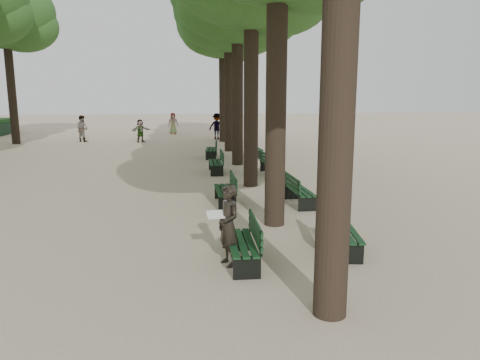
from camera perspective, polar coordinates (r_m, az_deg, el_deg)
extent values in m
plane|color=#C4B095|center=(9.30, -1.84, -10.88)|extent=(120.00, 120.00, 0.00)
cylinder|color=#33261C|center=(6.94, 11.97, 13.11)|extent=(0.52, 0.52, 7.50)
cylinder|color=#33261C|center=(11.81, 4.45, 12.33)|extent=(0.52, 0.52, 7.50)
cylinder|color=#33261C|center=(16.75, 1.36, 11.94)|extent=(0.52, 0.52, 7.50)
cylinder|color=#33261C|center=(21.72, -0.32, 11.72)|extent=(0.52, 0.52, 7.50)
cylinder|color=#33261C|center=(26.70, -1.37, 11.57)|extent=(0.52, 0.52, 7.50)
ellipsoid|color=#23531C|center=(27.03, -1.41, 19.98)|extent=(6.00, 6.00, 4.50)
cylinder|color=#33261C|center=(31.69, -2.09, 11.47)|extent=(0.52, 0.52, 7.50)
ellipsoid|color=#23531C|center=(31.97, -2.14, 18.57)|extent=(6.00, 6.00, 4.50)
cylinder|color=#33261C|center=(33.62, -26.16, 10.78)|extent=(0.52, 0.52, 8.00)
ellipsoid|color=#23531C|center=(33.95, -26.79, 17.86)|extent=(6.00, 6.00, 4.50)
cube|color=black|center=(9.51, 0.17, -8.93)|extent=(0.53, 1.80, 0.45)
cube|color=black|center=(9.44, 0.17, -7.65)|extent=(0.55, 1.80, 0.04)
cube|color=black|center=(9.39, 1.88, -6.03)|extent=(0.05, 1.80, 0.40)
cube|color=black|center=(14.32, -1.93, -2.11)|extent=(0.56, 1.81, 0.45)
cube|color=black|center=(14.27, -1.93, -1.23)|extent=(0.58, 1.81, 0.04)
cube|color=black|center=(14.24, -0.82, -0.14)|extent=(0.08, 1.80, 0.40)
cube|color=black|center=(19.75, -3.03, 1.51)|extent=(0.54, 1.80, 0.45)
cube|color=black|center=(19.72, -3.04, 2.16)|extent=(0.56, 1.80, 0.04)
cube|color=black|center=(19.70, -2.23, 2.95)|extent=(0.06, 1.80, 0.40)
cube|color=black|center=(24.15, -3.55, 3.24)|extent=(0.66, 1.84, 0.45)
cube|color=black|center=(24.12, -3.56, 3.77)|extent=(0.68, 1.84, 0.04)
cube|color=black|center=(24.08, -2.90, 4.41)|extent=(0.18, 1.80, 0.40)
cube|color=black|center=(10.49, 12.55, -7.28)|extent=(0.73, 1.85, 0.45)
cube|color=black|center=(10.42, 12.60, -6.11)|extent=(0.75, 1.85, 0.04)
cube|color=black|center=(10.29, 11.13, -4.70)|extent=(0.25, 1.79, 0.40)
cube|color=black|center=(14.37, 7.35, -2.15)|extent=(0.62, 1.83, 0.45)
cube|color=black|center=(14.32, 7.37, -1.27)|extent=(0.64, 1.83, 0.04)
cube|color=black|center=(14.19, 6.31, -0.25)|extent=(0.14, 1.80, 0.40)
cube|color=black|center=(19.46, 3.83, 1.36)|extent=(0.68, 1.84, 0.45)
cube|color=black|center=(19.42, 3.84, 2.01)|extent=(0.70, 1.84, 0.04)
cube|color=black|center=(19.31, 3.05, 2.78)|extent=(0.21, 1.80, 0.40)
cube|color=black|center=(24.47, 1.83, 3.35)|extent=(0.65, 1.83, 0.45)
cube|color=black|center=(24.45, 1.83, 3.88)|extent=(0.67, 1.83, 0.04)
cube|color=black|center=(24.36, 1.19, 4.49)|extent=(0.17, 1.80, 0.40)
imported|color=black|center=(9.29, -1.44, -5.56)|extent=(0.57, 0.73, 1.64)
cube|color=white|center=(9.21, -3.00, -4.23)|extent=(0.37, 0.29, 0.12)
imported|color=#262628|center=(37.58, -8.16, 6.84)|extent=(0.86, 0.48, 1.67)
imported|color=#262628|center=(33.16, -2.83, 6.55)|extent=(1.24, 0.77, 1.84)
imported|color=#262628|center=(32.10, -12.04, 5.89)|extent=(1.33, 1.07, 1.52)
imported|color=#262628|center=(33.41, -18.70, 5.96)|extent=(0.92, 0.73, 1.77)
imported|color=#262628|center=(34.15, 11.45, 6.25)|extent=(0.86, 0.89, 1.58)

